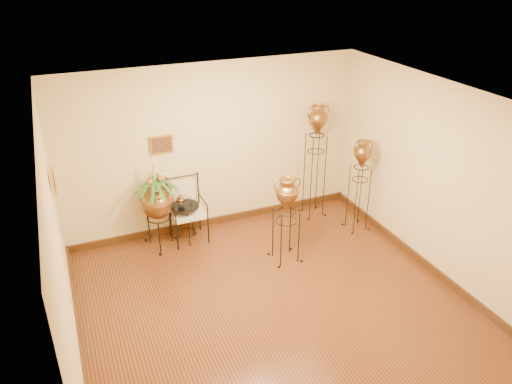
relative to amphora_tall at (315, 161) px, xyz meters
name	(u,v)px	position (x,y,z in m)	size (l,w,h in m)	color
ground	(276,308)	(-1.71, -2.15, -1.04)	(5.00, 5.00, 0.00)	brown
room_shell	(278,193)	(-1.71, -2.14, 0.70)	(5.02, 5.02, 2.81)	beige
amphora_tall	(315,161)	(0.00, 0.00, 0.00)	(0.47, 0.47, 2.03)	black
amphora_mid	(359,185)	(0.44, -0.73, -0.22)	(0.36, 0.36, 1.61)	black
amphora_short	(286,220)	(-1.08, -1.12, -0.35)	(0.54, 0.54, 1.39)	black
planter_urn	(157,199)	(-2.77, 0.00, -0.20)	(0.89, 0.89, 1.49)	black
armchair	(188,211)	(-2.29, 0.00, -0.51)	(0.59, 0.55, 1.06)	black
side_table	(186,222)	(-2.34, 0.00, -0.70)	(0.49, 0.49, 0.81)	black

